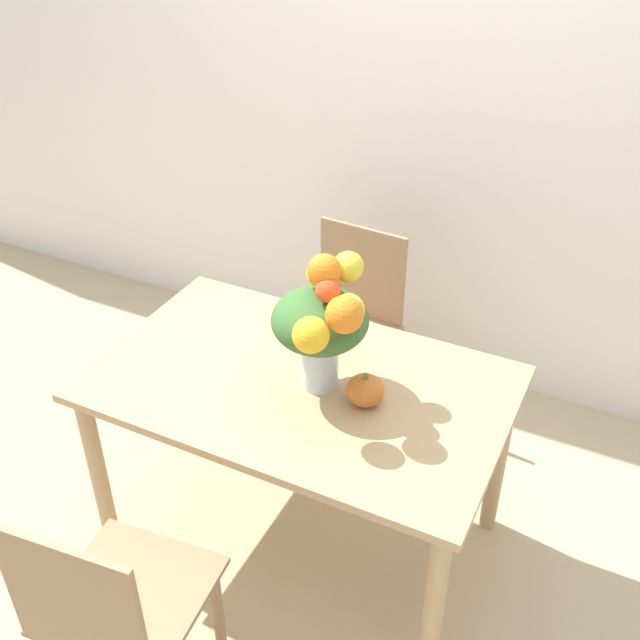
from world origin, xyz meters
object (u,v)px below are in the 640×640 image
Objects in this scene: pumpkin at (365,390)px; dining_chair_far_side at (116,610)px; dining_chair_near_window at (346,326)px; flower_vase at (323,321)px.

dining_chair_far_side is at bearing -115.87° from pumpkin.
pumpkin is 0.91m from dining_chair_near_window.
flower_vase is 1.00m from dining_chair_far_side.
pumpkin is 0.95m from dining_chair_far_side.
dining_chair_near_window is at bearing -95.27° from dining_chair_far_side.
dining_chair_near_window is 1.55m from dining_chair_far_side.
dining_chair_near_window is at bearing 118.15° from pumpkin.
flower_vase reaches higher than dining_chair_near_window.
dining_chair_far_side is (-0.24, -0.81, -0.54)m from flower_vase.
flower_vase is 0.26m from pumpkin.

